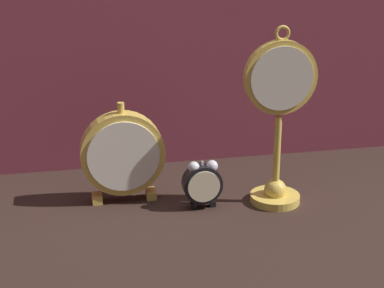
# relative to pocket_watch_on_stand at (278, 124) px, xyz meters

# --- Properties ---
(ground_plane) EXTENTS (4.00, 4.00, 0.00)m
(ground_plane) POSITION_rel_pocket_watch_on_stand_xyz_m (-0.17, -0.06, -0.17)
(ground_plane) COLOR black
(fabric_backdrop_drape) EXTENTS (1.72, 0.01, 0.67)m
(fabric_backdrop_drape) POSITION_rel_pocket_watch_on_stand_xyz_m (-0.17, 0.27, 0.17)
(fabric_backdrop_drape) COLOR brown
(fabric_backdrop_drape) RESTS_ON ground_plane
(pocket_watch_on_stand) EXTENTS (0.14, 0.10, 0.36)m
(pocket_watch_on_stand) POSITION_rel_pocket_watch_on_stand_xyz_m (0.00, 0.00, 0.00)
(pocket_watch_on_stand) COLOR gold
(pocket_watch_on_stand) RESTS_ON ground_plane
(alarm_clock_twin_bell) EXTENTS (0.08, 0.03, 0.10)m
(alarm_clock_twin_bell) POSITION_rel_pocket_watch_on_stand_xyz_m (-0.15, 0.00, -0.11)
(alarm_clock_twin_bell) COLOR black
(alarm_clock_twin_bell) RESTS_ON ground_plane
(mantel_clock_silver) EXTENTS (0.17, 0.04, 0.21)m
(mantel_clock_silver) POSITION_rel_pocket_watch_on_stand_xyz_m (-0.30, 0.07, -0.07)
(mantel_clock_silver) COLOR gold
(mantel_clock_silver) RESTS_ON ground_plane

